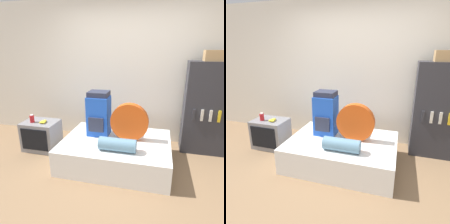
# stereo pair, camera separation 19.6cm
# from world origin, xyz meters

# --- Properties ---
(ground_plane) EXTENTS (16.00, 16.00, 0.00)m
(ground_plane) POSITION_xyz_m (0.00, 0.00, 0.00)
(ground_plane) COLOR #846647
(wall_back) EXTENTS (8.00, 0.05, 2.60)m
(wall_back) POSITION_xyz_m (0.00, 1.67, 1.30)
(wall_back) COLOR silver
(wall_back) RESTS_ON ground_plane
(bed) EXTENTS (1.63, 1.19, 0.39)m
(bed) POSITION_xyz_m (0.01, 0.67, 0.19)
(bed) COLOR white
(bed) RESTS_ON ground_plane
(backpack) EXTENTS (0.34, 0.32, 0.71)m
(backpack) POSITION_xyz_m (-0.31, 0.82, 0.74)
(backpack) COLOR blue
(backpack) RESTS_ON bed
(tent_bag) EXTENTS (0.58, 0.12, 0.58)m
(tent_bag) POSITION_xyz_m (0.20, 0.74, 0.68)
(tent_bag) COLOR #D14C14
(tent_bag) RESTS_ON bed
(sleeping_roll) EXTENTS (0.51, 0.19, 0.19)m
(sleeping_roll) POSITION_xyz_m (0.10, 0.34, 0.48)
(sleeping_roll) COLOR #5B849E
(sleeping_roll) RESTS_ON bed
(television) EXTENTS (0.60, 0.46, 0.52)m
(television) POSITION_xyz_m (-1.38, 0.81, 0.26)
(television) COLOR gray
(television) RESTS_ON ground_plane
(canister) EXTENTS (0.07, 0.07, 0.14)m
(canister) POSITION_xyz_m (-1.50, 0.75, 0.58)
(canister) COLOR #B2191E
(canister) RESTS_ON television
(banana_bunch) EXTENTS (0.13, 0.16, 0.04)m
(banana_bunch) POSITION_xyz_m (-1.29, 0.78, 0.54)
(banana_bunch) COLOR yellow
(banana_bunch) RESTS_ON television
(bookshelf) EXTENTS (0.80, 0.36, 1.55)m
(bookshelf) POSITION_xyz_m (1.43, 1.39, 0.78)
(bookshelf) COLOR #2D2D33
(bookshelf) RESTS_ON ground_plane
(cardboard_box) EXTENTS (0.31, 0.21, 0.17)m
(cardboard_box) POSITION_xyz_m (1.40, 1.37, 1.63)
(cardboard_box) COLOR #A88456
(cardboard_box) RESTS_ON bookshelf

